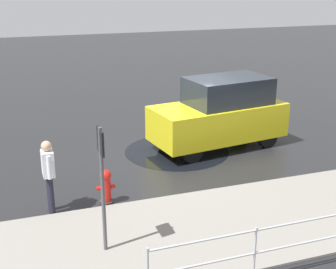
{
  "coord_description": "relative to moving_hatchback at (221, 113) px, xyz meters",
  "views": [
    {
      "loc": [
        4.73,
        11.76,
        4.8
      ],
      "look_at": [
        0.91,
        0.86,
        0.9
      ],
      "focal_mm": 50.0,
      "sensor_mm": 36.0,
      "label": 1
    }
  ],
  "objects": [
    {
      "name": "kerb_strip",
      "position": [
        1.06,
        4.32,
        -1.01
      ],
      "size": [
        24.0,
        3.2,
        0.04
      ],
      "primitive_type": "cube",
      "color": "gray",
      "rests_on": "ground"
    },
    {
      "name": "fire_hydrant",
      "position": [
        3.98,
        2.53,
        -0.63
      ],
      "size": [
        0.42,
        0.31,
        0.8
      ],
      "color": "red",
      "rests_on": "ground"
    },
    {
      "name": "ground_plane",
      "position": [
        1.06,
        0.12,
        -1.03
      ],
      "size": [
        60.0,
        60.0,
        0.0
      ],
      "primitive_type": "plane",
      "color": "black"
    },
    {
      "name": "moving_hatchback",
      "position": [
        0.0,
        0.0,
        0.0
      ],
      "size": [
        4.1,
        2.23,
        2.06
      ],
      "color": "yellow",
      "rests_on": "ground"
    },
    {
      "name": "pedestrian",
      "position": [
        5.18,
        2.56,
        -0.07
      ],
      "size": [
        0.25,
        0.57,
        1.62
      ],
      "color": "silver",
      "rests_on": "ground"
    },
    {
      "name": "sign_post",
      "position": [
        4.4,
        4.43,
        0.55
      ],
      "size": [
        0.07,
        0.44,
        2.4
      ],
      "color": "#4C4C51",
      "rests_on": "ground"
    },
    {
      "name": "puddle_patch",
      "position": [
        1.35,
        -0.02,
        -1.02
      ],
      "size": [
        3.02,
        3.02,
        0.01
      ],
      "primitive_type": "cylinder",
      "color": "black",
      "rests_on": "ground"
    }
  ]
}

